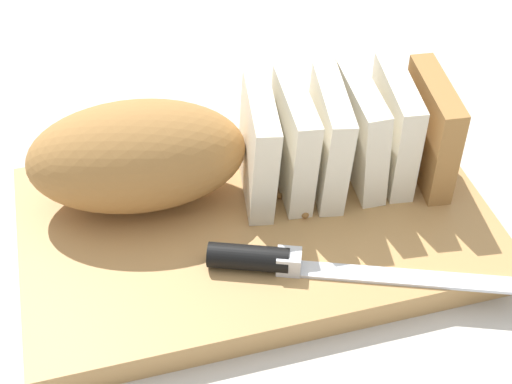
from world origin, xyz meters
name	(u,v)px	position (x,y,z in m)	size (l,w,h in m)	color
ground_plane	(256,237)	(0.00, 0.00, 0.00)	(3.00, 3.00, 0.00)	beige
cutting_board	(256,227)	(0.00, 0.00, 0.01)	(0.41, 0.24, 0.03)	tan
bread_loaf	(222,148)	(-0.02, 0.04, 0.07)	(0.38, 0.15, 0.10)	#A8753D
bread_knife	(286,262)	(0.01, -0.07, 0.03)	(0.24, 0.12, 0.02)	silver
crumb_near_knife	(279,196)	(0.03, 0.02, 0.03)	(0.01, 0.01, 0.01)	#996633
crumb_near_loaf	(305,215)	(0.04, -0.01, 0.03)	(0.01, 0.01, 0.01)	#996633
crumb_stray_left	(276,159)	(0.04, 0.07, 0.03)	(0.00, 0.00, 0.00)	#996633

